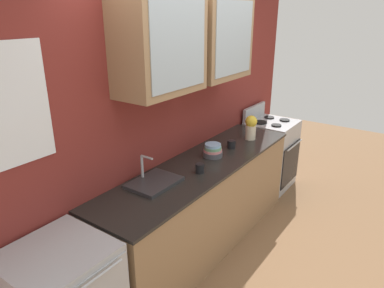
# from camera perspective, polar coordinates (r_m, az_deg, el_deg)

# --- Properties ---
(ground_plane) EXTENTS (10.00, 10.00, 0.00)m
(ground_plane) POSITION_cam_1_polar(r_m,az_deg,el_deg) (3.88, 1.66, -15.53)
(ground_plane) COLOR brown
(back_wall_unit) EXTENTS (4.64, 0.48, 2.86)m
(back_wall_unit) POSITION_cam_1_polar(r_m,az_deg,el_deg) (3.38, -2.56, 8.69)
(back_wall_unit) COLOR maroon
(back_wall_unit) RESTS_ON ground_plane
(counter) EXTENTS (2.59, 0.65, 0.91)m
(counter) POSITION_cam_1_polar(r_m,az_deg,el_deg) (3.63, 1.73, -9.69)
(counter) COLOR #93704C
(counter) RESTS_ON ground_plane
(stove_range) EXTENTS (0.62, 0.63, 1.09)m
(stove_range) POSITION_cam_1_polar(r_m,az_deg,el_deg) (4.95, 12.39, -1.48)
(stove_range) COLOR #ADAFB5
(stove_range) RESTS_ON ground_plane
(sink_faucet) EXTENTS (0.43, 0.32, 0.24)m
(sink_faucet) POSITION_cam_1_polar(r_m,az_deg,el_deg) (3.04, -6.14, -6.04)
(sink_faucet) COLOR #2D2D30
(sink_faucet) RESTS_ON counter
(bowl_stack) EXTENTS (0.20, 0.20, 0.13)m
(bowl_stack) POSITION_cam_1_polar(r_m,az_deg,el_deg) (3.56, 3.35, -1.05)
(bowl_stack) COLOR #4C4C54
(bowl_stack) RESTS_ON counter
(vase) EXTENTS (0.13, 0.13, 0.28)m
(vase) POSITION_cam_1_polar(r_m,az_deg,el_deg) (4.06, 9.42, 2.76)
(vase) COLOR beige
(vase) RESTS_ON counter
(cup_near_sink) EXTENTS (0.11, 0.08, 0.08)m
(cup_near_sink) POSITION_cam_1_polar(r_m,az_deg,el_deg) (3.21, 1.29, -3.89)
(cup_near_sink) COLOR black
(cup_near_sink) RESTS_ON counter
(cup_near_bowls) EXTENTS (0.12, 0.09, 0.08)m
(cup_near_bowls) POSITION_cam_1_polar(r_m,az_deg,el_deg) (3.80, 6.35, -0.04)
(cup_near_bowls) COLOR black
(cup_near_bowls) RESTS_ON counter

